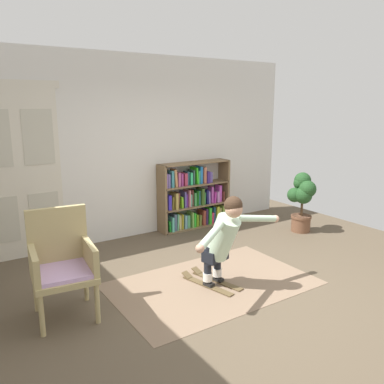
# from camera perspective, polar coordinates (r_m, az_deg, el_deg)

# --- Properties ---
(ground_plane) EXTENTS (7.20, 7.20, 0.00)m
(ground_plane) POSITION_cam_1_polar(r_m,az_deg,el_deg) (4.71, 6.35, -14.51)
(ground_plane) COLOR brown
(back_wall) EXTENTS (6.00, 0.10, 2.90)m
(back_wall) POSITION_cam_1_polar(r_m,az_deg,el_deg) (6.44, -8.31, 6.36)
(back_wall) COLOR silver
(back_wall) RESTS_ON ground
(double_door) EXTENTS (1.22, 0.05, 2.45)m
(double_door) POSITION_cam_1_polar(r_m,az_deg,el_deg) (5.89, -23.61, 2.68)
(double_door) COLOR beige
(double_door) RESTS_ON ground
(rug) EXTENTS (2.41, 1.52, 0.01)m
(rug) POSITION_cam_1_polar(r_m,az_deg,el_deg) (4.93, 2.95, -13.09)
(rug) COLOR #816953
(rug) RESTS_ON ground
(bookshelf) EXTENTS (1.34, 0.30, 1.16)m
(bookshelf) POSITION_cam_1_polar(r_m,az_deg,el_deg) (6.90, 0.16, -0.91)
(bookshelf) COLOR brown
(bookshelf) RESTS_ON ground
(wicker_chair) EXTENTS (0.67, 0.67, 1.10)m
(wicker_chair) POSITION_cam_1_polar(r_m,az_deg,el_deg) (4.27, -18.27, -9.44)
(wicker_chair) COLOR tan
(wicker_chair) RESTS_ON ground
(potted_plant) EXTENTS (0.44, 0.46, 1.01)m
(potted_plant) POSITION_cam_1_polar(r_m,az_deg,el_deg) (6.91, 15.60, -0.80)
(potted_plant) COLOR brown
(potted_plant) RESTS_ON ground
(skis_pair) EXTENTS (0.44, 0.81, 0.07)m
(skis_pair) POSITION_cam_1_polar(r_m,az_deg,el_deg) (4.94, 2.69, -12.79)
(skis_pair) COLOR brown
(skis_pair) RESTS_ON rug
(person_skier) EXTENTS (1.46, 0.74, 1.07)m
(person_skier) POSITION_cam_1_polar(r_m,az_deg,el_deg) (4.58, 4.64, -6.27)
(person_skier) COLOR white
(person_skier) RESTS_ON skis_pair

